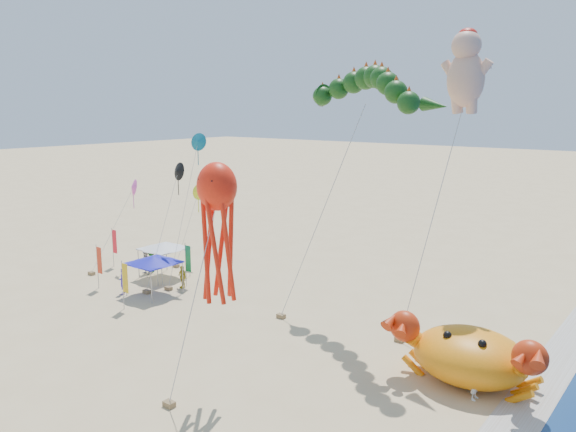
% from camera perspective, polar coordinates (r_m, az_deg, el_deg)
% --- Properties ---
extents(ground, '(320.00, 320.00, 0.00)m').
position_cam_1_polar(ground, '(31.54, 0.65, -12.66)').
color(ground, '#D1B784').
rests_on(ground, ground).
extents(foam_strip, '(320.00, 320.00, 0.00)m').
position_cam_1_polar(foam_strip, '(26.81, 22.63, -18.05)').
color(foam_strip, silver).
rests_on(foam_strip, ground).
extents(crab_inflatable, '(7.19, 4.46, 3.15)m').
position_cam_1_polar(crab_inflatable, '(28.05, 17.92, -13.24)').
color(crab_inflatable, orange).
rests_on(crab_inflatable, ground).
extents(dragon_kite, '(11.40, 6.44, 14.63)m').
position_cam_1_polar(dragon_kite, '(33.01, 7.65, 12.12)').
color(dragon_kite, '#123C10').
rests_on(dragon_kite, ground).
extents(cherub_kite, '(2.55, 5.20, 16.84)m').
position_cam_1_polar(cherub_kite, '(32.92, 17.61, 14.01)').
color(cherub_kite, '#ECAF90').
rests_on(cherub_kite, ground).
extents(octopus_kite, '(2.00, 3.33, 10.41)m').
position_cam_1_polar(octopus_kite, '(24.09, -7.18, -0.59)').
color(octopus_kite, '#FF240D').
rests_on(octopus_kite, ground).
extents(canopy_blue, '(3.23, 3.23, 2.71)m').
position_cam_1_polar(canopy_blue, '(39.40, -13.49, -4.36)').
color(canopy_blue, gray).
rests_on(canopy_blue, ground).
extents(canopy_white, '(3.21, 3.21, 2.71)m').
position_cam_1_polar(canopy_white, '(43.17, -12.54, -2.98)').
color(canopy_white, gray).
rests_on(canopy_white, ground).
extents(feather_flags, '(9.47, 5.65, 3.20)m').
position_cam_1_polar(feather_flags, '(41.51, -15.64, -4.29)').
color(feather_flags, gray).
rests_on(feather_flags, ground).
extents(beachgoers, '(27.72, 5.34, 1.82)m').
position_cam_1_polar(beachgoers, '(41.31, -11.67, -5.81)').
color(beachgoers, gold).
rests_on(beachgoers, ground).
extents(small_kites, '(7.71, 8.07, 10.89)m').
position_cam_1_polar(small_kites, '(43.24, -11.50, 3.13)').
color(small_kites, '#DBED1A').
rests_on(small_kites, ground).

